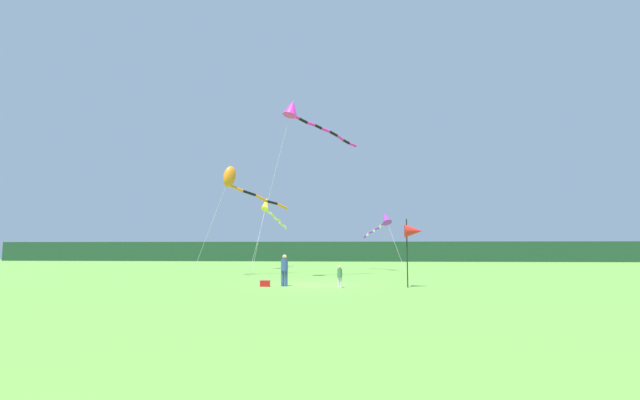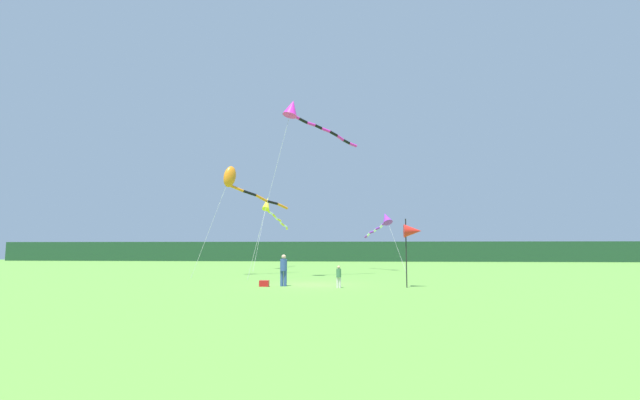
# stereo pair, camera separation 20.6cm
# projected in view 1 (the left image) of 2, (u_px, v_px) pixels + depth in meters

# --- Properties ---
(ground_plane) EXTENTS (120.00, 120.00, 0.00)m
(ground_plane) POSITION_uv_depth(u_px,v_px,m) (311.00, 285.00, 24.93)
(ground_plane) COLOR #5B9338
(distant_treeline) EXTENTS (108.00, 3.53, 2.98)m
(distant_treeline) POSITION_uv_depth(u_px,v_px,m) (340.00, 251.00, 69.69)
(distant_treeline) COLOR #1E4228
(distant_treeline) RESTS_ON ground
(person_adult) EXTENTS (0.37, 0.37, 1.66)m
(person_adult) POSITION_uv_depth(u_px,v_px,m) (284.00, 269.00, 23.92)
(person_adult) COLOR #334C8C
(person_adult) RESTS_ON ground
(person_child) EXTENTS (0.25, 0.25, 1.12)m
(person_child) POSITION_uv_depth(u_px,v_px,m) (340.00, 275.00, 22.86)
(person_child) COLOR silver
(person_child) RESTS_ON ground
(cooler_box) EXTENTS (0.49, 0.32, 0.32)m
(cooler_box) POSITION_uv_depth(u_px,v_px,m) (265.00, 284.00, 23.66)
(cooler_box) COLOR red
(cooler_box) RESTS_ON ground
(banner_flag_pole) EXTENTS (0.90, 0.70, 3.52)m
(banner_flag_pole) POSITION_uv_depth(u_px,v_px,m) (413.00, 232.00, 23.37)
(banner_flag_pole) COLOR black
(banner_flag_pole) RESTS_ON ground
(kite_magenta) EXTENTS (6.95, 5.69, 12.33)m
(kite_magenta) POSITION_uv_depth(u_px,v_px,m) (298.00, 112.00, 31.46)
(kite_magenta) COLOR #B2B2B2
(kite_magenta) RESTS_ON ground
(kite_yellow) EXTENTS (1.51, 10.67, 7.09)m
(kite_yellow) POSITION_uv_depth(u_px,v_px,m) (269.00, 208.00, 44.63)
(kite_yellow) COLOR #B2B2B2
(kite_yellow) RESTS_ON ground
(kite_orange) EXTENTS (5.67, 6.35, 8.17)m
(kite_orange) POSITION_uv_depth(u_px,v_px,m) (235.00, 181.00, 33.71)
(kite_orange) COLOR #B2B2B2
(kite_orange) RESTS_ON ground
(kite_purple) EXTENTS (3.35, 7.06, 5.40)m
(kite_purple) POSITION_uv_depth(u_px,v_px,m) (383.00, 220.00, 41.09)
(kite_purple) COLOR #B2B2B2
(kite_purple) RESTS_ON ground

